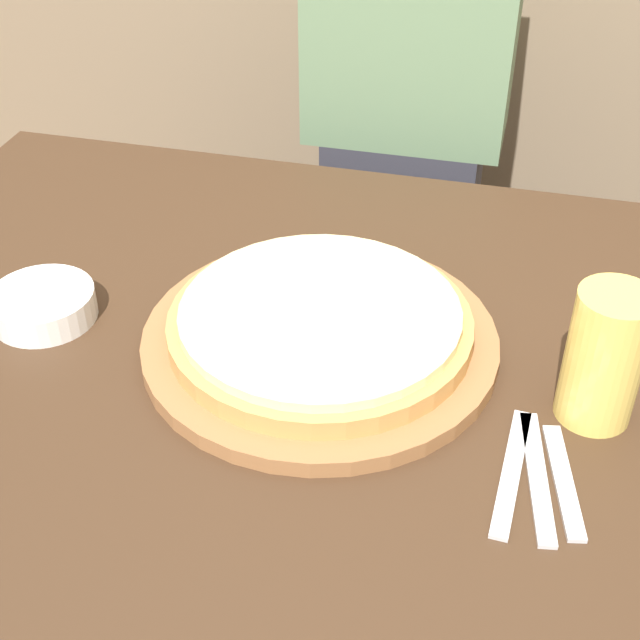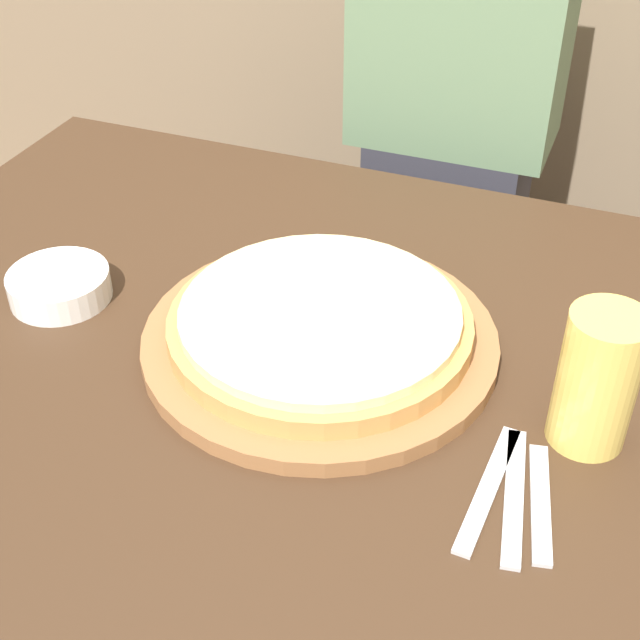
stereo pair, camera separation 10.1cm
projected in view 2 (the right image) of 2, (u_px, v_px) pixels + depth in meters
dining_table at (320, 609)px, 1.16m from camera, size 1.34×1.09×0.70m
pizza_on_board at (320, 330)px, 1.02m from camera, size 0.41×0.41×0.06m
beer_glass at (599, 375)px, 0.87m from camera, size 0.08×0.08×0.15m
side_bowl at (59, 285)px, 1.10m from camera, size 0.13×0.13×0.04m
fork at (488, 488)px, 0.86m from camera, size 0.03×0.18×0.00m
dinner_knife at (514, 495)px, 0.85m from camera, size 0.05×0.18×0.00m
spoon at (540, 502)px, 0.84m from camera, size 0.05×0.15×0.00m
diner_person at (452, 148)px, 1.55m from camera, size 0.33×0.21×1.31m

